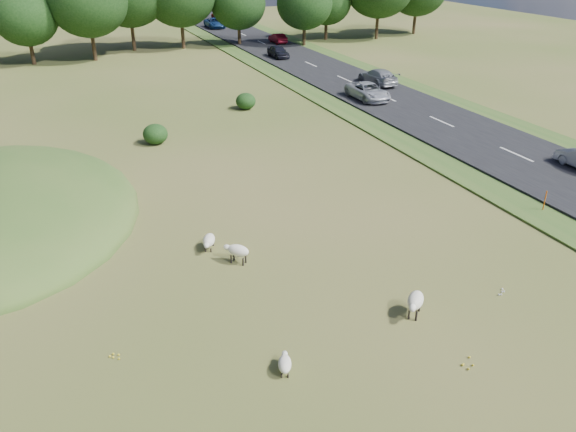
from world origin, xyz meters
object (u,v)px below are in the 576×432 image
object	(u,v)px
sheep_3	(209,241)
car_1	(278,38)
sheep_2	(237,251)
car_6	(215,23)
car_5	(368,91)
sheep_1	(285,363)
car_2	(378,76)
car_7	(219,15)
car_3	(278,51)
sheep_0	(415,301)
marker_post	(545,201)

from	to	relation	value
sheep_3	car_1	distance (m)	55.99
sheep_2	car_6	distance (m)	72.20
sheep_3	car_5	distance (m)	28.34
sheep_2	car_1	size ratio (longest dim) A/B	0.30
sheep_1	sheep_2	size ratio (longest dim) A/B	0.91
sheep_3	car_2	bearing A→B (deg)	162.12
sheep_2	car_7	bearing A→B (deg)	-60.19
sheep_3	car_5	size ratio (longest dim) A/B	0.25
sheep_1	car_3	distance (m)	53.91
car_5	sheep_0	bearing A→B (deg)	-116.88
sheep_0	car_3	xyz separation A→B (m)	(14.22, 49.11, 0.27)
car_7	sheep_2	bearing A→B (deg)	73.96
sheep_0	car_5	distance (m)	31.46
sheep_2	sheep_3	xyz separation A→B (m)	(-0.84, 1.68, -0.18)
sheep_1	car_7	size ratio (longest dim) A/B	0.23
sheep_0	car_3	world-z (taller)	car_3
sheep_2	car_6	bearing A→B (deg)	-59.57
marker_post	car_6	distance (m)	70.96
car_1	car_6	world-z (taller)	car_6
marker_post	car_5	world-z (taller)	car_5
car_3	car_7	bearing A→B (deg)	84.17
car_3	marker_post	bearing A→B (deg)	-93.51
marker_post	sheep_1	bearing A→B (deg)	-160.85
sheep_1	car_6	size ratio (longest dim) A/B	0.20
sheep_1	car_2	xyz separation A→B (m)	(23.77, 33.65, 0.62)
sheep_0	sheep_2	size ratio (longest dim) A/B	1.07
sheep_3	car_6	bearing A→B (deg)	-170.30
sheep_1	car_2	bearing A→B (deg)	-12.83
car_1	car_3	xyz separation A→B (m)	(-3.80, -9.57, 0.06)
marker_post	sheep_2	xyz separation A→B (m)	(-16.50, 1.31, 0.02)
marker_post	car_7	distance (m)	81.57
car_1	car_3	world-z (taller)	car_3
car_5	car_7	world-z (taller)	car_5
marker_post	car_5	distance (m)	23.18
sheep_2	sheep_3	world-z (taller)	sheep_2
sheep_0	car_3	bearing A→B (deg)	-151.04
car_2	car_6	xyz separation A→B (m)	(-3.80, 43.26, 0.00)
sheep_3	car_5	bearing A→B (deg)	161.13
car_1	car_6	size ratio (longest dim) A/B	0.72
marker_post	sheep_0	world-z (taller)	marker_post
sheep_0	sheep_1	xyz separation A→B (m)	(-5.75, -0.96, -0.31)
sheep_1	sheep_2	distance (m)	7.36
car_2	car_5	xyz separation A→B (m)	(-3.80, -4.63, -0.04)
marker_post	car_2	size ratio (longest dim) A/B	0.24
sheep_0	sheep_1	size ratio (longest dim) A/B	1.18
car_7	car_3	bearing A→B (deg)	84.17
sheep_2	sheep_1	bearing A→B (deg)	129.85
car_3	car_6	size ratio (longest dim) A/B	0.76
sheep_0	sheep_1	world-z (taller)	sheep_0
sheep_1	car_5	bearing A→B (deg)	-12.13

